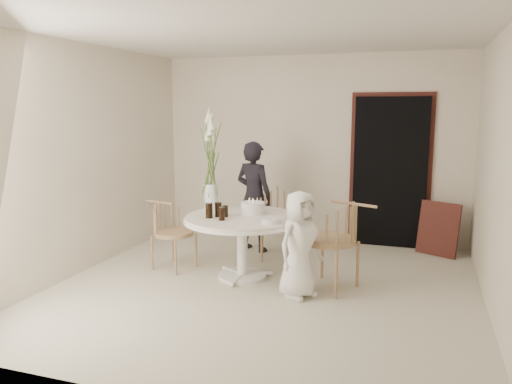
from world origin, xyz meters
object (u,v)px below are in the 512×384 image
(chair_right, at_px, (341,233))
(girl, at_px, (254,196))
(table, at_px, (242,226))
(chair_left, at_px, (167,225))
(birthday_cake, at_px, (253,208))
(flower_vase, at_px, (211,162))
(boy, at_px, (300,244))
(chair_far, at_px, (277,213))

(chair_right, distance_m, girl, 1.82)
(table, relative_size, chair_left, 1.62)
(birthday_cake, bearing_deg, flower_vase, 170.63)
(boy, distance_m, flower_vase, 1.59)
(chair_far, height_order, chair_left, chair_far)
(table, height_order, boy, boy)
(chair_far, relative_size, girl, 0.59)
(chair_far, relative_size, flower_vase, 0.72)
(flower_vase, bearing_deg, table, -27.30)
(chair_far, relative_size, birthday_cake, 3.13)
(birthday_cake, bearing_deg, chair_far, 85.60)
(girl, distance_m, boy, 1.80)
(boy, bearing_deg, birthday_cake, 84.13)
(birthday_cake, bearing_deg, chair_left, -175.83)
(boy, bearing_deg, flower_vase, 95.16)
(chair_right, distance_m, flower_vase, 1.79)
(chair_right, bearing_deg, chair_far, -115.42)
(girl, xyz_separation_m, boy, (1.00, -1.48, -0.19))
(chair_far, xyz_separation_m, boy, (0.63, -1.36, -0.01))
(chair_far, bearing_deg, chair_left, -158.13)
(table, distance_m, birthday_cake, 0.25)
(chair_far, bearing_deg, table, -114.34)
(table, xyz_separation_m, chair_far, (0.14, 0.99, -0.05))
(chair_right, height_order, boy, boy)
(chair_far, bearing_deg, chair_right, -63.20)
(girl, bearing_deg, table, 118.91)
(chair_far, height_order, girl, girl)
(chair_left, xyz_separation_m, flower_vase, (0.53, 0.17, 0.78))
(chair_far, xyz_separation_m, chair_right, (1.00, -1.06, 0.07))
(boy, relative_size, flower_vase, 0.91)
(chair_right, xyz_separation_m, boy, (-0.38, -0.29, -0.08))
(chair_right, relative_size, boy, 0.89)
(chair_far, bearing_deg, boy, -81.73)
(chair_left, relative_size, girl, 0.54)
(chair_left, xyz_separation_m, birthday_cake, (1.09, 0.08, 0.27))
(birthday_cake, relative_size, flower_vase, 0.23)
(chair_left, bearing_deg, girl, -22.72)
(table, distance_m, boy, 0.85)
(chair_right, distance_m, boy, 0.48)
(chair_right, relative_size, birthday_cake, 3.54)
(chair_right, distance_m, birthday_cake, 1.10)
(chair_far, relative_size, chair_left, 1.08)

